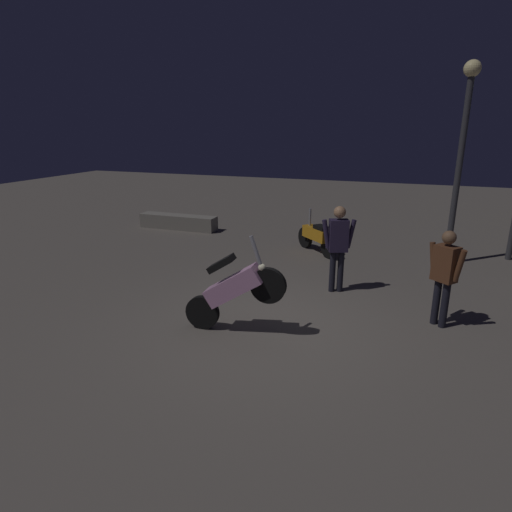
% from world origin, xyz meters
% --- Properties ---
extents(ground_plane, '(40.00, 40.00, 0.00)m').
position_xyz_m(ground_plane, '(0.00, 0.00, 0.00)').
color(ground_plane, '#605951').
extents(motorcycle_pink_foreground, '(1.66, 0.37, 1.63)m').
position_xyz_m(motorcycle_pink_foreground, '(-0.42, -0.35, 0.74)').
color(motorcycle_pink_foreground, black).
rests_on(motorcycle_pink_foreground, ground_plane).
extents(motorcycle_orange_parked_left, '(1.26, 1.23, 1.11)m').
position_xyz_m(motorcycle_orange_parked_left, '(-0.17, 4.56, 0.44)').
color(motorcycle_orange_parked_left, black).
rests_on(motorcycle_orange_parked_left, ground_plane).
extents(person_rider_beside, '(0.65, 0.35, 1.73)m').
position_xyz_m(person_rider_beside, '(0.79, 2.00, 1.04)').
color(person_rider_beside, black).
rests_on(person_rider_beside, ground_plane).
extents(person_bystander_far, '(0.57, 0.48, 1.62)m').
position_xyz_m(person_bystander_far, '(2.67, 1.05, 0.96)').
color(person_bystander_far, black).
rests_on(person_bystander_far, ground_plane).
extents(streetlamp_near, '(0.36, 0.36, 4.53)m').
position_xyz_m(streetlamp_near, '(2.99, 4.74, 2.92)').
color(streetlamp_near, '#38383D').
rests_on(streetlamp_near, ground_plane).
extents(planter_wall_low, '(2.57, 0.50, 0.45)m').
position_xyz_m(planter_wall_low, '(-4.92, 5.71, 0.23)').
color(planter_wall_low, gray).
rests_on(planter_wall_low, ground_plane).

